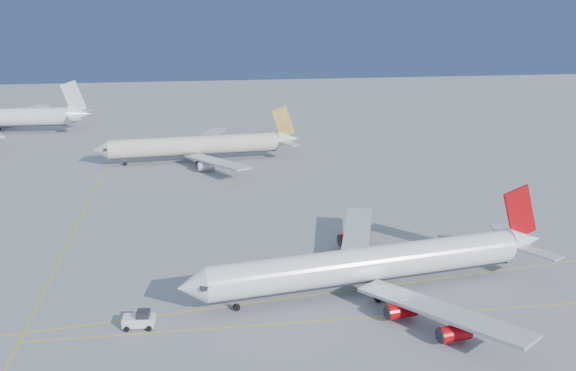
% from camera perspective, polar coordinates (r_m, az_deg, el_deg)
% --- Properties ---
extents(ground, '(500.00, 500.00, 0.00)m').
position_cam_1_polar(ground, '(105.14, 1.01, -8.35)').
color(ground, slate).
rests_on(ground, ground).
extents(taxiway_lines, '(118.86, 140.00, 0.02)m').
position_cam_1_polar(taxiway_lines, '(109.80, -7.19, -7.35)').
color(taxiway_lines, gold).
rests_on(taxiway_lines, ground).
extents(airliner_virgin, '(60.64, 53.92, 15.00)m').
position_cam_1_polar(airliner_virgin, '(100.55, 7.74, -6.90)').
color(airliner_virgin, white).
rests_on(airliner_virgin, ground).
extents(airliner_etihad, '(56.50, 52.00, 14.74)m').
position_cam_1_polar(airliner_etihad, '(177.93, -7.87, 3.55)').
color(airliner_etihad, beige).
rests_on(airliner_etihad, ground).
extents(pushback_tug, '(4.54, 3.01, 2.45)m').
position_cam_1_polar(pushback_tug, '(93.11, -13.04, -11.55)').
color(pushback_tug, white).
rests_on(pushback_tug, ground).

